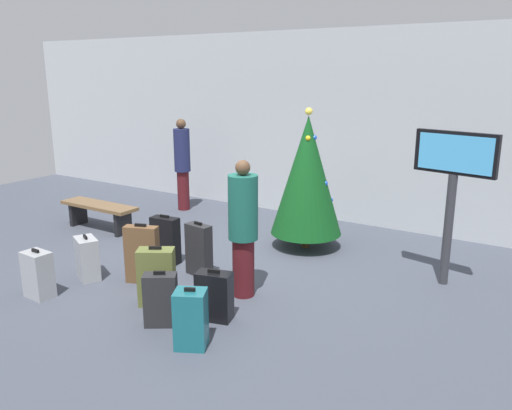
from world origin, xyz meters
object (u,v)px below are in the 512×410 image
waiting_bench (99,210)px  suitcase_7 (142,254)px  suitcase_4 (191,319)px  suitcase_8 (157,277)px  suitcase_2 (38,275)px  suitcase_0 (161,300)px  suitcase_6 (199,250)px  suitcase_5 (214,296)px  holiday_tree (307,176)px  suitcase_1 (87,258)px  flight_info_kiosk (453,176)px  traveller_0 (182,162)px  traveller_1 (243,226)px  suitcase_3 (166,240)px

waiting_bench → suitcase_7: 2.76m
suitcase_4 → suitcase_8: size_ratio=0.88×
suitcase_2 → suitcase_8: size_ratio=0.85×
suitcase_0 → suitcase_6: (-0.57, 1.40, 0.06)m
suitcase_2 → suitcase_5: 2.37m
suitcase_0 → suitcase_5: size_ratio=1.06×
holiday_tree → suitcase_0: 3.40m
suitcase_4 → suitcase_5: 0.65m
suitcase_1 → flight_info_kiosk: bearing=30.5°
suitcase_0 → suitcase_7: suitcase_7 is taller
suitcase_1 → suitcase_6: 1.54m
waiting_bench → suitcase_0: suitcase_0 is taller
traveller_0 → traveller_1: (3.44, -2.87, -0.07)m
suitcase_6 → suitcase_1: bearing=-142.6°
waiting_bench → traveller_1: 3.96m
suitcase_2 → suitcase_8: 1.56m
traveller_0 → suitcase_5: (3.52, -3.61, -0.71)m
traveller_1 → suitcase_3: size_ratio=2.36×
traveller_1 → suitcase_6: bearing=165.8°
traveller_0 → suitcase_6: (2.53, -2.64, -0.63)m
traveller_0 → suitcase_1: traveller_0 is taller
waiting_bench → traveller_0: size_ratio=0.84×
suitcase_3 → suitcase_7: size_ratio=0.90×
waiting_bench → suitcase_3: size_ratio=2.12×
waiting_bench → suitcase_1: (1.67, -1.67, -0.07)m
traveller_0 → holiday_tree: bearing=-13.3°
holiday_tree → traveller_0: 3.34m
suitcase_2 → suitcase_4: suitcase_4 is taller
suitcase_4 → suitcase_6: size_ratio=0.85×
traveller_0 → waiting_bench: bearing=-100.8°
suitcase_3 → suitcase_7: suitcase_7 is taller
suitcase_3 → suitcase_7: bearing=-71.8°
waiting_bench → suitcase_0: (3.46, -2.13, -0.06)m
suitcase_4 → suitcase_7: bearing=149.4°
suitcase_0 → suitcase_4: suitcase_4 is taller
traveller_0 → suitcase_2: bearing=-73.7°
suitcase_5 → suitcase_4: bearing=-75.0°
holiday_tree → suitcase_1: holiday_tree is taller
suitcase_7 → suitcase_8: suitcase_7 is taller
suitcase_1 → suitcase_7: (0.74, 0.32, 0.10)m
flight_info_kiosk → suitcase_6: bearing=-152.6°
suitcase_5 → suitcase_3: bearing=148.0°
traveller_1 → suitcase_1: size_ratio=2.82×
flight_info_kiosk → traveller_0: bearing=168.8°
suitcase_3 → suitcase_7: (0.24, -0.72, 0.04)m
traveller_1 → suitcase_8: bearing=-133.7°
suitcase_0 → suitcase_3: (-1.30, 1.51, 0.05)m
suitcase_0 → suitcase_6: suitcase_6 is taller
flight_info_kiosk → suitcase_2: flight_info_kiosk is taller
traveller_0 → suitcase_3: bearing=-54.6°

